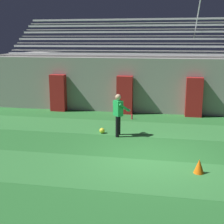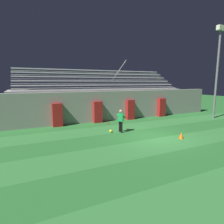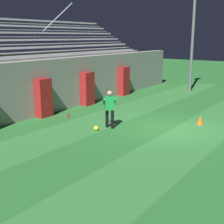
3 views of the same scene
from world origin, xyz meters
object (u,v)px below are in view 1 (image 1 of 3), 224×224
Objects in this scene: padding_pillar_gate_left at (125,95)px; padding_pillar_gate_right at (194,97)px; water_bottle at (132,117)px; traffic_cone at (199,166)px; padding_pillar_far_left at (58,93)px; goalkeeper at (118,112)px; soccer_ball at (102,131)px.

padding_pillar_gate_left and padding_pillar_gate_right have the same top height.
water_bottle is at bearing -65.29° from padding_pillar_gate_left.
traffic_cone is at bearing -92.44° from padding_pillar_gate_right.
padding_pillar_gate_right is 1.00× the size of padding_pillar_far_left.
goalkeeper is 1.12m from soccer_ball.
traffic_cone reaches higher than soccer_ball.
traffic_cone is (3.12, -6.92, -0.75)m from padding_pillar_gate_left.
padding_pillar_gate_left is at bearing 83.68° from soccer_ball.
water_bottle is (4.07, -1.12, -0.84)m from padding_pillar_far_left.
padding_pillar_gate_right is at bearing 0.00° from padding_pillar_far_left.
padding_pillar_gate_right and padding_pillar_far_left have the same top height.
padding_pillar_far_left is 5.44m from goalkeeper.
padding_pillar_gate_left is 8.77× the size of soccer_ball.
traffic_cone is 1.75× the size of water_bottle.
padding_pillar_gate_left is at bearing 114.29° from traffic_cone.
traffic_cone is at bearing -47.55° from goalkeeper.
padding_pillar_gate_left is 3.42m from padding_pillar_gate_right.
goalkeeper is (0.30, -3.84, -0.01)m from padding_pillar_gate_left.
padding_pillar_gate_left reaches higher than traffic_cone.
padding_pillar_gate_left is 3.55m from padding_pillar_far_left.
padding_pillar_gate_left is 1.00× the size of padding_pillar_gate_right.
padding_pillar_gate_left is 1.16× the size of goalkeeper.
padding_pillar_gate_right is 5.34m from soccer_ball.
soccer_ball is at bearing 163.41° from goalkeeper.
padding_pillar_far_left is 9.65m from traffic_cone.
padding_pillar_far_left is 8.77× the size of soccer_ball.
goalkeeper is at bearing -16.59° from soccer_ball.
padding_pillar_gate_left is 4.59× the size of traffic_cone.
traffic_cone is at bearing -46.03° from padding_pillar_far_left.
soccer_ball is 0.52× the size of traffic_cone.
padding_pillar_far_left is 4.59× the size of traffic_cone.
padding_pillar_far_left is at bearing 180.00° from padding_pillar_gate_right.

